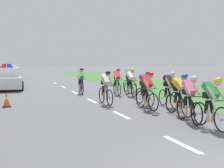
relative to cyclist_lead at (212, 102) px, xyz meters
name	(u,v)px	position (x,y,z in m)	size (l,w,h in m)	color
grass_verge	(176,89)	(5.39, 10.79, -0.78)	(7.00, 60.00, 0.01)	#3D7033
lane_markings_centre	(92,101)	(-1.70, 6.89, -0.78)	(0.14, 25.60, 0.01)	white
cyclist_lead	(212,102)	(0.00, 0.00, 0.00)	(0.42, 1.72, 1.56)	black
cyclist_second	(189,98)	(-0.07, 1.02, 0.00)	(0.45, 1.72, 1.56)	black
cyclist_third	(180,94)	(0.29, 2.17, 0.00)	(0.44, 1.72, 1.56)	black
cyclist_fourth	(147,90)	(-0.26, 3.72, 0.00)	(0.45, 1.72, 1.56)	black
cyclist_fifth	(169,89)	(0.86, 3.90, 0.00)	(0.42, 1.72, 1.56)	black
cyclist_sixth	(145,88)	(0.15, 4.79, 0.00)	(0.43, 1.72, 1.56)	black
cyclist_seventh	(106,87)	(-1.40, 5.63, 0.00)	(0.43, 1.72, 1.56)	black
cyclist_eighth	(130,82)	(0.86, 8.12, 0.00)	(0.42, 1.72, 1.56)	black
cyclist_ninth	(117,81)	(0.37, 8.95, 0.00)	(0.45, 1.72, 1.56)	black
cyclist_tenth	(130,80)	(1.56, 9.87, 0.00)	(0.45, 1.72, 1.56)	black
cyclist_eleventh	(81,80)	(-1.42, 10.34, 0.00)	(0.44, 1.72, 1.56)	black
police_car_nearest	(7,79)	(-5.64, 14.44, -0.11)	(2.03, 4.41, 1.59)	white
police_car_second	(7,75)	(-5.64, 20.29, -0.11)	(2.17, 4.49, 1.59)	silver
police_car_third	(7,72)	(-5.64, 26.50, -0.11)	(2.02, 4.41, 1.59)	silver
traffic_cone_near	(7,100)	(-5.66, 6.32, -0.48)	(0.36, 0.36, 0.64)	black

